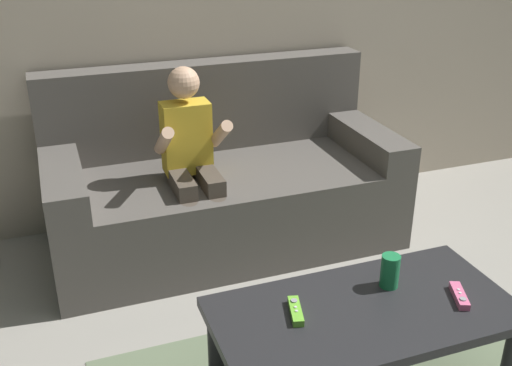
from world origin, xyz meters
The scene contains 6 objects.
couch centered at (-0.22, 1.50, 0.30)m, with size 1.74×0.80×0.89m.
person_seated_on_couch centered at (-0.42, 1.32, 0.55)m, with size 0.32×0.39×0.96m.
coffee_table centered at (-0.12, 0.21, 0.33)m, with size 1.02×0.51×0.39m.
game_remote_pink_near_edge centered at (0.21, 0.15, 0.41)m, with size 0.09×0.14×0.03m.
game_remote_lime_center centered at (-0.35, 0.26, 0.41)m, with size 0.07×0.14×0.03m.
soda_can centered at (0.03, 0.30, 0.45)m, with size 0.07×0.07×0.12m, color #1E7F47.
Camera 1 is at (-1.03, -1.21, 1.61)m, focal length 42.24 mm.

